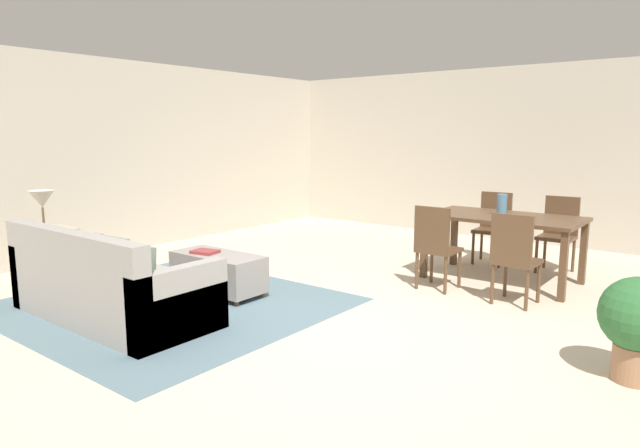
{
  "coord_description": "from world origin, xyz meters",
  "views": [
    {
      "loc": [
        2.61,
        -3.71,
        1.68
      ],
      "look_at": [
        -1.29,
        1.27,
        0.65
      ],
      "focal_mm": 31.0,
      "sensor_mm": 36.0,
      "label": 1
    }
  ],
  "objects": [
    {
      "name": "couch",
      "position": [
        -1.92,
        -1.07,
        0.29
      ],
      "size": [
        2.08,
        0.92,
        0.86
      ],
      "color": "gray",
      "rests_on": "ground_plane"
    },
    {
      "name": "dining_chair_near_left",
      "position": [
        0.01,
        1.63,
        0.52
      ],
      "size": [
        0.41,
        0.41,
        0.92
      ],
      "color": "#513823",
      "rests_on": "ground_plane"
    },
    {
      "name": "wall_back",
      "position": [
        0.0,
        5.0,
        1.35
      ],
      "size": [
        9.0,
        0.12,
        2.7
      ],
      "primitive_type": "cube",
      "color": "#BCB2A0",
      "rests_on": "ground_plane"
    },
    {
      "name": "dining_chair_near_right",
      "position": [
        0.86,
        1.6,
        0.52
      ],
      "size": [
        0.41,
        0.41,
        0.92
      ],
      "color": "#513823",
      "rests_on": "ground_plane"
    },
    {
      "name": "vase_centerpiece",
      "position": [
        0.41,
        2.44,
        0.88
      ],
      "size": [
        0.11,
        0.11,
        0.24
      ],
      "primitive_type": "cylinder",
      "color": "slate",
      "rests_on": "dining_table"
    },
    {
      "name": "side_table",
      "position": [
        -3.25,
        -0.97,
        0.45
      ],
      "size": [
        0.4,
        0.4,
        0.57
      ],
      "color": "brown",
      "rests_on": "ground_plane"
    },
    {
      "name": "dining_chair_far_left",
      "position": [
        0.01,
        3.29,
        0.52
      ],
      "size": [
        0.43,
        0.43,
        0.92
      ],
      "color": "#513823",
      "rests_on": "ground_plane"
    },
    {
      "name": "potted_plant",
      "position": [
        2.1,
        0.42,
        0.43
      ],
      "size": [
        0.51,
        0.51,
        0.73
      ],
      "color": "#996B4C",
      "rests_on": "ground_plane"
    },
    {
      "name": "ground_plane",
      "position": [
        0.0,
        0.0,
        0.0
      ],
      "size": [
        10.8,
        10.8,
        0.0
      ],
      "primitive_type": "plane",
      "color": "beige"
    },
    {
      "name": "wall_left",
      "position": [
        -4.5,
        0.5,
        1.35
      ],
      "size": [
        0.12,
        11.0,
        2.7
      ],
      "primitive_type": "cube",
      "color": "#BCB2A0",
      "rests_on": "ground_plane"
    },
    {
      "name": "book_on_ottoman",
      "position": [
        -1.85,
        0.02,
        0.45
      ],
      "size": [
        0.29,
        0.25,
        0.03
      ],
      "primitive_type": "cube",
      "rotation": [
        0.0,
        0.0,
        0.2
      ],
      "color": "maroon",
      "rests_on": "ottoman_table"
    },
    {
      "name": "area_rug",
      "position": [
        -1.82,
        -0.47,
        0.0
      ],
      "size": [
        3.0,
        2.8,
        0.01
      ],
      "primitive_type": "cube",
      "color": "slate",
      "rests_on": "ground_plane"
    },
    {
      "name": "table_lamp",
      "position": [
        -3.25,
        -0.97,
        0.98
      ],
      "size": [
        0.26,
        0.26,
        0.53
      ],
      "color": "brown",
      "rests_on": "side_table"
    },
    {
      "name": "dining_table",
      "position": [
        0.44,
        2.45,
        0.67
      ],
      "size": [
        1.67,
        0.94,
        0.76
      ],
      "color": "#513823",
      "rests_on": "ground_plane"
    },
    {
      "name": "dining_chair_far_right",
      "position": [
        0.82,
        3.31,
        0.52
      ],
      "size": [
        0.4,
        0.4,
        0.92
      ],
      "color": "#513823",
      "rests_on": "ground_plane"
    },
    {
      "name": "ottoman_table",
      "position": [
        -1.73,
        0.08,
        0.25
      ],
      "size": [
        1.04,
        0.47,
        0.43
      ],
      "color": "gray",
      "rests_on": "ground_plane"
    }
  ]
}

